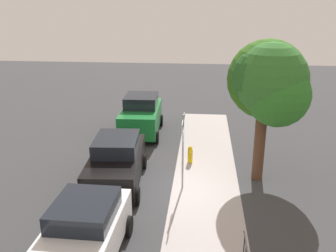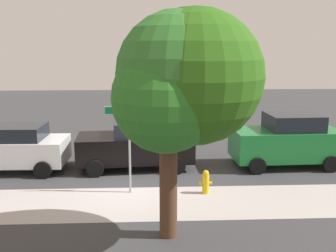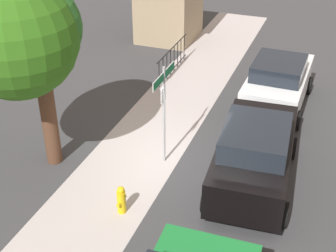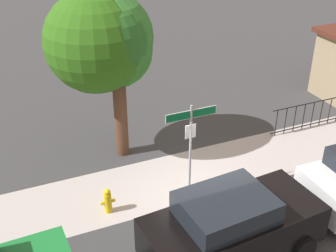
{
  "view_description": "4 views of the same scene",
  "coord_description": "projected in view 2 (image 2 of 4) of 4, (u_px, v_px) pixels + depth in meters",
  "views": [
    {
      "loc": [
        12.88,
        1.09,
        6.92
      ],
      "look_at": [
        -1.02,
        -0.26,
        2.19
      ],
      "focal_mm": 39.69,
      "sensor_mm": 36.0,
      "label": 1
    },
    {
      "loc": [
        -0.7,
        12.32,
        4.67
      ],
      "look_at": [
        -1.25,
        0.27,
        2.17
      ],
      "focal_mm": 41.1,
      "sensor_mm": 36.0,
      "label": 2
    },
    {
      "loc": [
        -10.74,
        -3.75,
        8.08
      ],
      "look_at": [
        -1.01,
        -0.09,
        1.85
      ],
      "focal_mm": 51.47,
      "sensor_mm": 36.0,
      "label": 3
    },
    {
      "loc": [
        -4.75,
        -9.02,
        8.23
      ],
      "look_at": [
        -0.54,
        0.78,
        2.27
      ],
      "focal_mm": 47.01,
      "sensor_mm": 36.0,
      "label": 4
    }
  ],
  "objects": [
    {
      "name": "fire_hydrant",
      "position": [
        206.0,
        182.0,
        12.42
      ],
      "size": [
        0.42,
        0.22,
        0.78
      ],
      "color": "yellow",
      "rests_on": "ground_plane"
    },
    {
      "name": "shade_tree",
      "position": [
        183.0,
        79.0,
        8.72
      ],
      "size": [
        3.47,
        3.13,
        5.56
      ],
      "color": "#503322",
      "rests_on": "ground_plane"
    },
    {
      "name": "ground_plane",
      "position": [
        131.0,
        188.0,
        12.97
      ],
      "size": [
        60.0,
        60.0,
        0.0
      ],
      "primitive_type": "plane",
      "color": "#38383A"
    },
    {
      "name": "car_black",
      "position": [
        137.0,
        144.0,
        14.94
      ],
      "size": [
        4.54,
        2.34,
        1.88
      ],
      "rotation": [
        0.0,
        0.0,
        0.07
      ],
      "color": "black",
      "rests_on": "ground_plane"
    },
    {
      "name": "car_white",
      "position": [
        14.0,
        148.0,
        14.58
      ],
      "size": [
        4.05,
        2.12,
        1.78
      ],
      "rotation": [
        0.0,
        0.0,
        -0.02
      ],
      "color": "silver",
      "rests_on": "ground_plane"
    },
    {
      "name": "sidewalk_strip",
      "position": [
        62.0,
        204.0,
        11.61
      ],
      "size": [
        24.0,
        2.6,
        0.0
      ],
      "primitive_type": "cube",
      "color": "#ADA4A2",
      "rests_on": "ground_plane"
    },
    {
      "name": "car_green",
      "position": [
        287.0,
        140.0,
        15.2
      ],
      "size": [
        4.26,
        2.26,
        2.09
      ],
      "rotation": [
        0.0,
        0.0,
        0.04
      ],
      "color": "#19722F",
      "rests_on": "ground_plane"
    },
    {
      "name": "street_sign",
      "position": [
        129.0,
        129.0,
        12.15
      ],
      "size": [
        1.52,
        0.07,
        2.98
      ],
      "color": "#9EA0A5",
      "rests_on": "ground_plane"
    }
  ]
}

